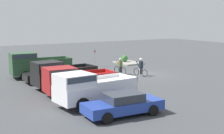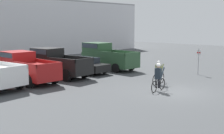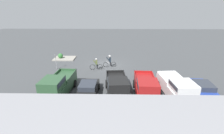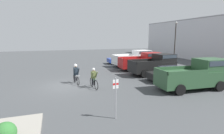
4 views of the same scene
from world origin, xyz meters
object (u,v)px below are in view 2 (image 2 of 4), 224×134
(pickup_truck_2, at_px, (57,62))
(cyclist_1, at_px, (158,77))
(pickup_truck_3, at_px, (106,56))
(cyclist_0, at_px, (158,73))
(sedan_1, at_px, (85,65))
(pickup_truck_1, at_px, (26,67))
(fire_lane_sign, at_px, (199,59))

(pickup_truck_2, bearing_deg, cyclist_1, -83.43)
(pickup_truck_3, distance_m, cyclist_0, 8.04)
(cyclist_0, bearing_deg, pickup_truck_2, 110.61)
(pickup_truck_3, bearing_deg, sedan_1, -174.87)
(pickup_truck_2, xyz_separation_m, cyclist_0, (2.79, -7.41, -0.36))
(pickup_truck_3, bearing_deg, pickup_truck_1, -179.31)
(pickup_truck_2, distance_m, fire_lane_sign, 11.27)
(pickup_truck_1, height_order, cyclist_0, pickup_truck_1)
(pickup_truck_3, xyz_separation_m, cyclist_0, (-2.87, -7.50, -0.41))
(pickup_truck_1, distance_m, cyclist_1, 9.35)
(cyclist_1, bearing_deg, sedan_1, 77.64)
(sedan_1, xyz_separation_m, cyclist_1, (-1.84, -8.41, 0.22))
(cyclist_1, bearing_deg, cyclist_0, 32.93)
(sedan_1, distance_m, pickup_truck_3, 2.89)
(pickup_truck_1, bearing_deg, fire_lane_sign, -34.25)
(pickup_truck_3, height_order, cyclist_1, pickup_truck_3)
(cyclist_1, bearing_deg, pickup_truck_1, 113.58)
(cyclist_1, xyz_separation_m, fire_lane_sign, (7.36, 1.01, 0.40))
(pickup_truck_3, bearing_deg, cyclist_0, -110.94)
(pickup_truck_2, distance_m, cyclist_1, 8.63)
(pickup_truck_1, relative_size, sedan_1, 1.19)
(pickup_truck_1, relative_size, cyclist_0, 2.91)
(sedan_1, height_order, fire_lane_sign, fire_lane_sign)
(pickup_truck_2, bearing_deg, sedan_1, -3.19)
(sedan_1, bearing_deg, fire_lane_sign, -53.31)
(fire_lane_sign, bearing_deg, sedan_1, 126.69)
(pickup_truck_3, height_order, cyclist_0, pickup_truck_3)
(pickup_truck_2, distance_m, sedan_1, 2.88)
(pickup_truck_1, distance_m, fire_lane_sign, 13.43)
(pickup_truck_2, relative_size, cyclist_1, 2.75)
(cyclist_0, distance_m, fire_lane_sign, 5.59)
(pickup_truck_1, bearing_deg, sedan_1, -1.56)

